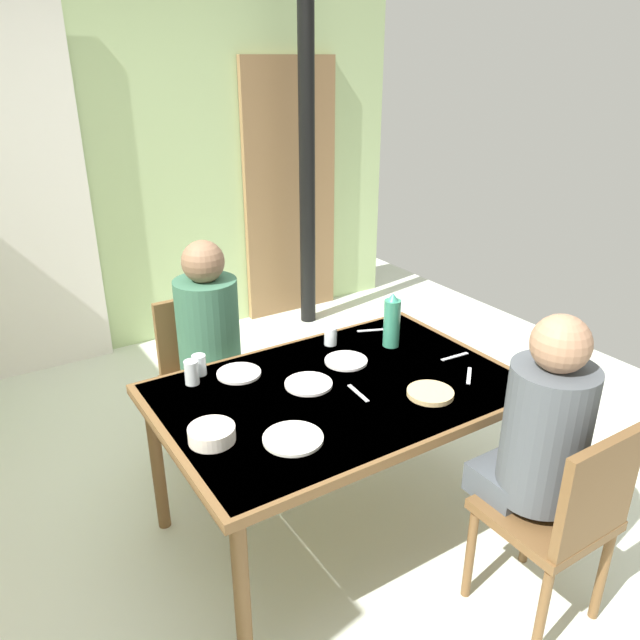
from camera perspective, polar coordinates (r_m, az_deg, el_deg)
The scene contains 24 objects.
ground_plane at distance 3.04m, azimuth -5.52°, elevation -17.64°, with size 5.79×5.79×0.00m, color silver.
wall_back at distance 4.46m, azimuth -19.94°, elevation 14.31°, with size 4.64×0.10×2.79m, color #B3CE8E.
door_wooden at distance 4.96m, azimuth -2.76°, elevation 11.80°, with size 0.80×0.05×2.00m, color olive.
stove_pipe_column at distance 4.67m, azimuth -1.23°, elevation 15.98°, with size 0.12×0.12×2.79m, color black.
curtain_panel at distance 4.31m, azimuth -26.54°, elevation 9.95°, with size 0.90×0.03×2.34m, color white.
dining_table at distance 2.59m, azimuth 1.79°, elevation -7.49°, with size 1.49×0.99×0.72m.
chair_near_diner at distance 2.43m, azimuth 21.61°, elevation -16.51°, with size 0.40×0.40×0.87m.
chair_far_diner at distance 3.23m, azimuth -10.84°, elevation -4.66°, with size 0.40×0.40×0.87m.
person_near_diner at distance 2.33m, azimuth 19.97°, elevation -9.49°, with size 0.30×0.37×0.77m.
person_far_diner at distance 2.99m, azimuth -10.25°, elevation -0.90°, with size 0.30×0.37×0.77m.
water_bottle_green_near at distance 2.89m, azimuth 6.69°, elevation -0.13°, with size 0.08×0.08×0.26m.
serving_bowl_center at distance 2.25m, azimuth -10.03°, elevation -10.38°, with size 0.17×0.17×0.06m, color silver.
dinner_plate_near_left at distance 2.24m, azimuth -2.52°, elevation -10.93°, with size 0.22×0.22×0.01m, color white.
dinner_plate_near_right at distance 2.57m, azimuth -1.07°, elevation -5.95°, with size 0.20×0.20×0.01m, color white.
dinner_plate_far_center at distance 2.76m, azimuth 2.43°, elevation -3.81°, with size 0.19×0.19×0.01m, color white.
dinner_plate_far_side at distance 2.68m, azimuth -7.54°, elevation -4.93°, with size 0.19×0.19×0.01m, color white.
drinking_glass_by_near_diner at distance 2.62m, azimuth -11.84°, elevation -4.78°, with size 0.06×0.06×0.10m, color silver.
drinking_glass_by_far_diner at distance 2.69m, azimuth -11.16°, elevation -4.11°, with size 0.06×0.06×0.09m, color silver.
drinking_glass_spare_center at distance 2.91m, azimuth 0.98°, elevation -1.50°, with size 0.06×0.06×0.09m, color silver.
bread_plate_sliced at distance 2.54m, azimuth 10.21°, elevation -6.70°, with size 0.19×0.19×0.02m, color #DBB77A.
cutlery_knife_near at distance 2.72m, azimuth 13.67°, elevation -5.05°, with size 0.15×0.02×0.00m, color silver.
cutlery_fork_near at distance 2.52m, azimuth 3.57°, elevation -6.80°, with size 0.15×0.02×0.00m, color silver.
cutlery_knife_far at distance 3.08m, azimuth 4.85°, elevation -0.95°, with size 0.15×0.02×0.00m, color silver.
cutlery_fork_far at distance 2.87m, azimuth 12.41°, elevation -3.33°, with size 0.15×0.02×0.00m, color silver.
Camera 1 is at (-0.99, -2.08, 1.99)m, focal length 34.45 mm.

